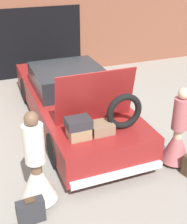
% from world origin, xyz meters
% --- Properties ---
extents(ground_plane, '(40.00, 40.00, 0.00)m').
position_xyz_m(ground_plane, '(0.00, 0.00, 0.00)').
color(ground_plane, gray).
extents(garage_wall_back, '(12.00, 0.14, 2.80)m').
position_xyz_m(garage_wall_back, '(0.00, 3.55, 1.39)').
color(garage_wall_back, brown).
rests_on(garage_wall_back, ground_plane).
extents(car, '(1.86, 5.11, 1.82)m').
position_xyz_m(car, '(-0.00, 0.00, 0.59)').
color(car, maroon).
rests_on(car, ground_plane).
extents(person_left, '(0.62, 0.62, 1.68)m').
position_xyz_m(person_left, '(-1.35, -2.39, 0.60)').
color(person_left, brown).
rests_on(person_left, ground_plane).
extents(person_right, '(0.56, 0.56, 1.59)m').
position_xyz_m(person_right, '(1.35, -2.29, 0.57)').
color(person_right, beige).
rests_on(person_right, ground_plane).
extents(suitcase_beside_left_person, '(0.43, 0.19, 0.44)m').
position_xyz_m(suitcase_beside_left_person, '(-1.56, -2.78, 0.20)').
color(suitcase_beside_left_person, '#2D2D33').
rests_on(suitcase_beside_left_person, ground_plane).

